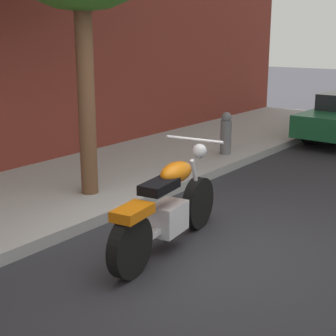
# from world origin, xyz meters

# --- Properties ---
(ground_plane) EXTENTS (60.00, 60.00, 0.00)m
(ground_plane) POSITION_xyz_m (0.00, 0.00, 0.00)
(ground_plane) COLOR #28282D
(sidewalk) EXTENTS (19.44, 2.65, 0.14)m
(sidewalk) POSITION_xyz_m (0.00, 2.60, 0.07)
(sidewalk) COLOR #9D9D9D
(sidewalk) RESTS_ON ground
(motorcycle) EXTENTS (2.07, 0.70, 1.12)m
(motorcycle) POSITION_xyz_m (-0.14, 0.22, 0.45)
(motorcycle) COLOR black
(motorcycle) RESTS_ON ground
(fire_hydrant) EXTENTS (0.20, 0.20, 0.91)m
(fire_hydrant) POSITION_xyz_m (3.60, 1.73, 0.46)
(fire_hydrant) COLOR slate
(fire_hydrant) RESTS_ON ground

